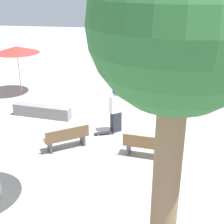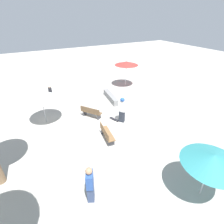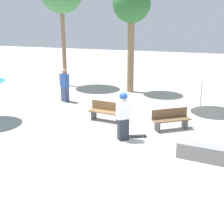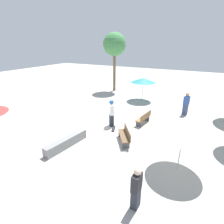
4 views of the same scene
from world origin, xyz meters
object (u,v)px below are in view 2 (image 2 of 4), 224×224
at_px(concrete_ledge, 111,97).
at_px(shade_umbrella_red, 126,63).
at_px(bench_far, 91,112).
at_px(bystander_far, 90,184).
at_px(bench_near, 107,134).
at_px(shade_umbrella_teal, 213,159).
at_px(bystander_watching, 51,94).
at_px(skateboard, 114,119).
at_px(shade_umbrella_white, 41,96).
at_px(skater_main, 122,109).

distance_m(concrete_ledge, shade_umbrella_red, 4.30).
distance_m(concrete_ledge, bench_far, 3.26).
distance_m(bench_far, bystander_far, 6.57).
relative_size(bench_near, shade_umbrella_teal, 0.70).
height_order(bench_far, shade_umbrella_red, shade_umbrella_red).
bearing_deg(bystander_watching, skateboard, -142.72).
bearing_deg(shade_umbrella_red, bench_near, -39.43).
xyz_separation_m(skateboard, bench_far, (-1.13, -1.31, 0.37)).
height_order(bench_far, shade_umbrella_white, shade_umbrella_white).
bearing_deg(bench_near, shade_umbrella_white, -135.55).
distance_m(bench_far, shade_umbrella_white, 3.56).
relative_size(concrete_ledge, bench_near, 1.65).
height_order(bench_near, bench_far, same).
height_order(skater_main, bench_near, skater_main).
bearing_deg(bench_near, shade_umbrella_red, 148.34).
relative_size(bench_far, bystander_far, 0.87).
relative_size(bench_near, shade_umbrella_red, 0.65).
relative_size(bench_far, shade_umbrella_teal, 0.67).
distance_m(shade_umbrella_white, bystander_far, 7.16).
distance_m(shade_umbrella_teal, bystander_watching, 12.41).
bearing_deg(bystander_far, bystander_watching, -157.68).
distance_m(skater_main, bench_near, 2.34).
relative_size(skateboard, shade_umbrella_white, 0.35).
distance_m(bench_near, shade_umbrella_white, 5.06).
bearing_deg(concrete_ledge, shade_umbrella_red, 127.41).
height_order(skater_main, bystander_watching, skater_main).
xyz_separation_m(skater_main, bystander_far, (4.50, -4.20, -0.10)).
bearing_deg(shade_umbrella_white, shade_umbrella_teal, 27.71).
distance_m(bystander_watching, bystander_far, 9.79).
xyz_separation_m(concrete_ledge, shade_umbrella_teal, (9.95, -0.94, 1.74)).
distance_m(skateboard, concrete_ledge, 3.33).
distance_m(bench_far, bystander_watching, 4.27).
xyz_separation_m(skateboard, bystander_far, (4.92, -3.82, 0.83)).
relative_size(skateboard, bystander_far, 0.46).
bearing_deg(skater_main, shade_umbrella_red, -72.90).
distance_m(concrete_ledge, bystander_watching, 5.06).
relative_size(concrete_ledge, bystander_watching, 1.66).
relative_size(concrete_ledge, bench_far, 1.74).
bearing_deg(concrete_ledge, bench_near, -30.53).
relative_size(shade_umbrella_red, shade_umbrella_white, 1.10).
bearing_deg(shade_umbrella_teal, shade_umbrella_red, 162.23).
bearing_deg(shade_umbrella_teal, bystander_far, -115.27).
height_order(skateboard, shade_umbrella_teal, shade_umbrella_teal).
bearing_deg(bench_far, shade_umbrella_teal, -23.11).
height_order(bench_near, bystander_far, bystander_far).
bearing_deg(bench_far, skateboard, 14.17).
distance_m(skateboard, bench_far, 1.77).
height_order(shade_umbrella_teal, bystander_watching, shade_umbrella_teal).
xyz_separation_m(skateboard, concrete_ledge, (-3.04, 1.33, 0.21)).
bearing_deg(bystander_far, bench_far, -177.55).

